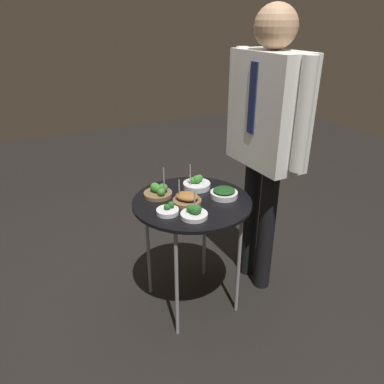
{
  "coord_description": "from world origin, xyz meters",
  "views": [
    {
      "loc": [
        1.59,
        -0.85,
        1.6
      ],
      "look_at": [
        0.0,
        0.0,
        0.74
      ],
      "focal_mm": 35.0,
      "sensor_mm": 36.0,
      "label": 1
    }
  ],
  "objects_px": {
    "serving_cart": "(192,209)",
    "bowl_roast_center": "(187,199)",
    "waiter_figure": "(267,124)",
    "bowl_broccoli_front_left": "(197,184)",
    "bowl_broccoli_near_rim": "(194,213)",
    "bowl_broccoli_front_center": "(168,210)",
    "bowl_spinach_front_right": "(224,193)",
    "bowl_broccoli_back_left": "(158,191)"
  },
  "relations": [
    {
      "from": "bowl_broccoli_front_left",
      "to": "bowl_spinach_front_right",
      "type": "xyz_separation_m",
      "value": [
        0.17,
        0.08,
        -0.0
      ]
    },
    {
      "from": "bowl_roast_center",
      "to": "bowl_broccoli_front_left",
      "type": "xyz_separation_m",
      "value": [
        -0.15,
        0.14,
        -0.0
      ]
    },
    {
      "from": "bowl_roast_center",
      "to": "bowl_broccoli_front_center",
      "type": "bearing_deg",
      "value": -68.4
    },
    {
      "from": "bowl_broccoli_front_left",
      "to": "waiter_figure",
      "type": "bearing_deg",
      "value": 71.54
    },
    {
      "from": "serving_cart",
      "to": "bowl_spinach_front_right",
      "type": "xyz_separation_m",
      "value": [
        0.05,
        0.18,
        0.08
      ]
    },
    {
      "from": "bowl_broccoli_front_center",
      "to": "waiter_figure",
      "type": "height_order",
      "value": "waiter_figure"
    },
    {
      "from": "bowl_broccoli_near_rim",
      "to": "bowl_broccoli_front_center",
      "type": "height_order",
      "value": "bowl_broccoli_near_rim"
    },
    {
      "from": "bowl_broccoli_near_rim",
      "to": "bowl_broccoli_back_left",
      "type": "height_order",
      "value": "bowl_broccoli_back_left"
    },
    {
      "from": "bowl_broccoli_near_rim",
      "to": "bowl_broccoli_front_left",
      "type": "bearing_deg",
      "value": 149.19
    },
    {
      "from": "bowl_broccoli_near_rim",
      "to": "bowl_spinach_front_right",
      "type": "height_order",
      "value": "bowl_broccoli_near_rim"
    },
    {
      "from": "bowl_broccoli_back_left",
      "to": "bowl_spinach_front_right",
      "type": "bearing_deg",
      "value": 59.86
    },
    {
      "from": "bowl_spinach_front_right",
      "to": "waiter_figure",
      "type": "xyz_separation_m",
      "value": [
        -0.05,
        0.3,
        0.34
      ]
    },
    {
      "from": "bowl_broccoli_near_rim",
      "to": "bowl_broccoli_back_left",
      "type": "relative_size",
      "value": 0.77
    },
    {
      "from": "bowl_broccoli_near_rim",
      "to": "bowl_spinach_front_right",
      "type": "relative_size",
      "value": 0.9
    },
    {
      "from": "bowl_broccoli_front_left",
      "to": "bowl_spinach_front_right",
      "type": "height_order",
      "value": "bowl_broccoli_front_left"
    },
    {
      "from": "bowl_roast_center",
      "to": "bowl_broccoli_front_left",
      "type": "bearing_deg",
      "value": 136.42
    },
    {
      "from": "bowl_spinach_front_right",
      "to": "bowl_broccoli_back_left",
      "type": "relative_size",
      "value": 0.85
    },
    {
      "from": "bowl_broccoli_near_rim",
      "to": "waiter_figure",
      "type": "relative_size",
      "value": 0.08
    },
    {
      "from": "bowl_roast_center",
      "to": "waiter_figure",
      "type": "distance_m",
      "value": 0.61
    },
    {
      "from": "bowl_broccoli_back_left",
      "to": "waiter_figure",
      "type": "xyz_separation_m",
      "value": [
        0.13,
        0.61,
        0.33
      ]
    },
    {
      "from": "bowl_spinach_front_right",
      "to": "serving_cart",
      "type": "bearing_deg",
      "value": -104.44
    },
    {
      "from": "bowl_roast_center",
      "to": "bowl_spinach_front_right",
      "type": "distance_m",
      "value": 0.22
    },
    {
      "from": "bowl_roast_center",
      "to": "bowl_broccoli_front_center",
      "type": "relative_size",
      "value": 1.37
    },
    {
      "from": "bowl_spinach_front_right",
      "to": "waiter_figure",
      "type": "distance_m",
      "value": 0.45
    },
    {
      "from": "bowl_broccoli_front_center",
      "to": "bowl_broccoli_back_left",
      "type": "distance_m",
      "value": 0.21
    },
    {
      "from": "serving_cart",
      "to": "bowl_spinach_front_right",
      "type": "height_order",
      "value": "bowl_spinach_front_right"
    },
    {
      "from": "bowl_roast_center",
      "to": "bowl_broccoli_front_left",
      "type": "relative_size",
      "value": 0.99
    },
    {
      "from": "bowl_spinach_front_right",
      "to": "bowl_roast_center",
      "type": "bearing_deg",
      "value": -97.64
    },
    {
      "from": "waiter_figure",
      "to": "bowl_broccoli_front_left",
      "type": "bearing_deg",
      "value": -108.46
    },
    {
      "from": "serving_cart",
      "to": "waiter_figure",
      "type": "height_order",
      "value": "waiter_figure"
    },
    {
      "from": "bowl_broccoli_front_center",
      "to": "bowl_broccoli_front_left",
      "type": "relative_size",
      "value": 0.73
    },
    {
      "from": "waiter_figure",
      "to": "bowl_roast_center",
      "type": "bearing_deg",
      "value": -87.6
    },
    {
      "from": "bowl_spinach_front_right",
      "to": "waiter_figure",
      "type": "height_order",
      "value": "waiter_figure"
    },
    {
      "from": "serving_cart",
      "to": "bowl_broccoli_front_left",
      "type": "bearing_deg",
      "value": 142.3
    },
    {
      "from": "bowl_spinach_front_right",
      "to": "bowl_broccoli_back_left",
      "type": "distance_m",
      "value": 0.36
    },
    {
      "from": "serving_cart",
      "to": "bowl_roast_center",
      "type": "xyz_separation_m",
      "value": [
        0.02,
        -0.04,
        0.08
      ]
    },
    {
      "from": "bowl_broccoli_front_left",
      "to": "bowl_spinach_front_right",
      "type": "relative_size",
      "value": 1.05
    },
    {
      "from": "serving_cart",
      "to": "waiter_figure",
      "type": "xyz_separation_m",
      "value": [
        -0.0,
        0.47,
        0.41
      ]
    },
    {
      "from": "bowl_broccoli_near_rim",
      "to": "bowl_broccoli_back_left",
      "type": "xyz_separation_m",
      "value": [
        -0.3,
        -0.06,
        0.0
      ]
    },
    {
      "from": "bowl_broccoli_near_rim",
      "to": "waiter_figure",
      "type": "bearing_deg",
      "value": 107.48
    },
    {
      "from": "bowl_broccoli_front_center",
      "to": "bowl_broccoli_back_left",
      "type": "bearing_deg",
      "value": 169.47
    },
    {
      "from": "bowl_broccoli_near_rim",
      "to": "bowl_broccoli_front_center",
      "type": "distance_m",
      "value": 0.14
    }
  ]
}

